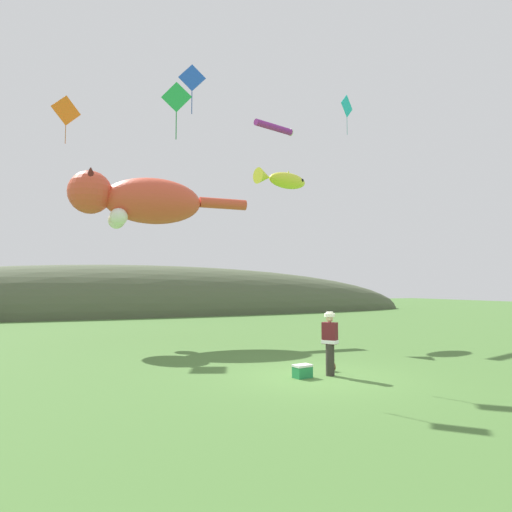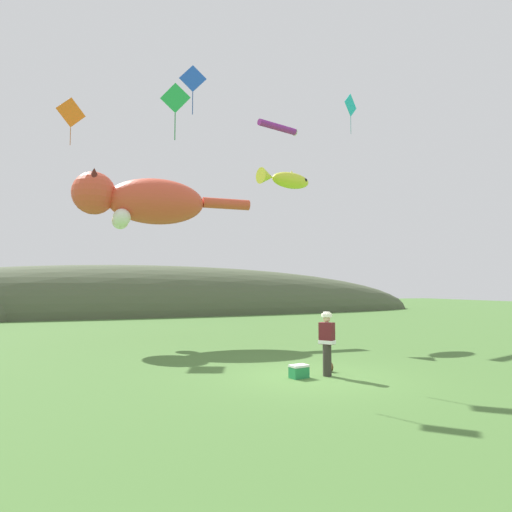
% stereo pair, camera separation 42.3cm
% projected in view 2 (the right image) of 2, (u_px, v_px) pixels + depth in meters
% --- Properties ---
extents(ground_plane, '(120.00, 120.00, 0.00)m').
position_uv_depth(ground_plane, '(312.00, 377.00, 12.53)').
color(ground_plane, '#477033').
extents(distant_hill_ridge, '(57.75, 12.90, 8.61)m').
position_uv_depth(distant_hill_ridge, '(93.00, 316.00, 37.63)').
color(distant_hill_ridge, '#4C563D').
rests_on(distant_hill_ridge, ground).
extents(festival_attendant, '(0.45, 0.49, 1.77)m').
position_uv_depth(festival_attendant, '(327.00, 341.00, 12.72)').
color(festival_attendant, '#332D28').
rests_on(festival_attendant, ground).
extents(kite_spool, '(0.14, 0.27, 0.27)m').
position_uv_depth(kite_spool, '(329.00, 367.00, 13.31)').
color(kite_spool, olive).
rests_on(kite_spool, ground).
extents(picnic_cooler, '(0.53, 0.40, 0.36)m').
position_uv_depth(picnic_cooler, '(299.00, 371.00, 12.40)').
color(picnic_cooler, '#268C4C').
rests_on(picnic_cooler, ground).
extents(kite_giant_cat, '(8.42, 2.61, 2.55)m').
position_uv_depth(kite_giant_cat, '(143.00, 201.00, 21.41)').
color(kite_giant_cat, '#E04C33').
extents(kite_fish_windsock, '(3.10, 1.45, 0.92)m').
position_uv_depth(kite_fish_windsock, '(286.00, 180.00, 22.74)').
color(kite_fish_windsock, yellow).
extents(kite_tube_streamer, '(2.63, 1.08, 0.44)m').
position_uv_depth(kite_tube_streamer, '(278.00, 127.00, 25.09)').
color(kite_tube_streamer, '#8C268C').
extents(kite_diamond_blue, '(1.02, 0.34, 1.97)m').
position_uv_depth(kite_diamond_blue, '(193.00, 79.00, 17.73)').
color(kite_diamond_blue, blue).
extents(kite_diamond_orange, '(1.40, 0.64, 2.42)m').
position_uv_depth(kite_diamond_orange, '(71.00, 113.00, 22.58)').
color(kite_diamond_orange, orange).
extents(kite_diamond_teal, '(1.09, 0.55, 2.11)m').
position_uv_depth(kite_diamond_teal, '(351.00, 106.00, 23.28)').
color(kite_diamond_teal, '#19BFBF').
extents(kite_diamond_green, '(0.92, 0.46, 1.91)m').
position_uv_depth(kite_diamond_green, '(175.00, 99.00, 14.87)').
color(kite_diamond_green, green).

